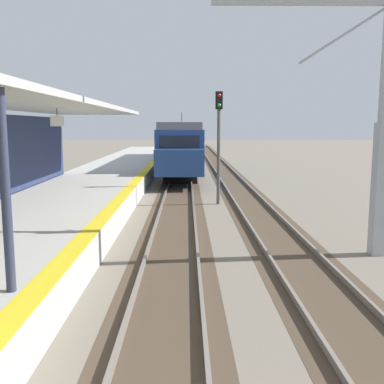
# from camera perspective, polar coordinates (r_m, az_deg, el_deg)

# --- Properties ---
(station_platform) EXTENTS (5.00, 80.00, 0.91)m
(station_platform) POSITION_cam_1_polar(r_m,az_deg,el_deg) (19.76, -14.77, -1.20)
(station_platform) COLOR #B7B5AD
(station_platform) RESTS_ON ground
(track_pair_nearest_platform) EXTENTS (2.34, 120.00, 0.16)m
(track_pair_nearest_platform) POSITION_cam_1_polar(r_m,az_deg,el_deg) (23.18, -1.70, -0.53)
(track_pair_nearest_platform) COLOR #4C3D2D
(track_pair_nearest_platform) RESTS_ON ground
(track_pair_middle) EXTENTS (2.34, 120.00, 0.16)m
(track_pair_middle) POSITION_cam_1_polar(r_m,az_deg,el_deg) (23.37, 6.66, -0.51)
(track_pair_middle) COLOR #4C3D2D
(track_pair_middle) RESTS_ON ground
(approaching_train) EXTENTS (2.93, 19.60, 4.76)m
(approaching_train) POSITION_cam_1_polar(r_m,az_deg,el_deg) (34.74, -1.37, 5.99)
(approaching_train) COLOR navy
(approaching_train) RESTS_ON ground
(rail_signal_post) EXTENTS (0.32, 0.34, 5.20)m
(rail_signal_post) POSITION_cam_1_polar(r_m,az_deg,el_deg) (20.88, 3.42, 7.13)
(rail_signal_post) COLOR #4C4C4C
(rail_signal_post) RESTS_ON ground
(catenary_pylon_far_side) EXTENTS (5.00, 0.40, 7.50)m
(catenary_pylon_far_side) POSITION_cam_1_polar(r_m,az_deg,el_deg) (13.45, 22.03, 7.55)
(catenary_pylon_far_side) COLOR #9EA3A8
(catenary_pylon_far_side) RESTS_ON ground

